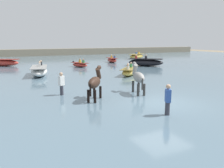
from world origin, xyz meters
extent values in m
plane|color=#84755B|center=(0.00, 0.00, 0.00)|extent=(120.00, 120.00, 0.00)
cube|color=slate|center=(0.00, 10.00, 0.16)|extent=(90.00, 90.00, 0.32)
ellipsoid|color=#382319|center=(-2.93, 1.84, 1.27)|extent=(1.29, 1.43, 0.58)
cylinder|color=black|center=(-2.75, 2.34, 0.49)|extent=(0.13, 0.13, 0.98)
cylinder|color=black|center=(-2.48, 2.12, 0.49)|extent=(0.13, 0.13, 0.98)
cylinder|color=black|center=(-3.39, 1.55, 0.49)|extent=(0.13, 0.13, 0.98)
cylinder|color=black|center=(-3.12, 1.34, 0.49)|extent=(0.13, 0.13, 0.98)
cylinder|color=#382319|center=(-2.46, 2.43, 1.63)|extent=(0.51, 0.55, 0.66)
ellipsoid|color=#382319|center=(-2.37, 2.54, 1.93)|extent=(0.47, 0.51, 0.25)
cylinder|color=black|center=(-3.36, 1.30, 1.00)|extent=(0.09, 0.09, 0.62)
ellipsoid|color=gray|center=(-0.09, 2.09, 1.30)|extent=(0.89, 1.57, 0.59)
cylinder|color=#31312F|center=(-0.12, 2.64, 0.50)|extent=(0.14, 0.14, 1.01)
cylinder|color=#31312F|center=(0.22, 2.54, 0.50)|extent=(0.14, 0.14, 1.01)
cylinder|color=#31312F|center=(-0.40, 1.64, 0.50)|extent=(0.14, 0.14, 1.01)
cylinder|color=#31312F|center=(-0.06, 1.54, 0.50)|extent=(0.14, 0.14, 1.01)
cylinder|color=gray|center=(0.12, 2.84, 1.68)|extent=(0.37, 0.59, 0.68)
ellipsoid|color=gray|center=(0.16, 2.98, 1.99)|extent=(0.34, 0.55, 0.25)
cylinder|color=#31312F|center=(-0.28, 1.41, 1.03)|extent=(0.10, 0.10, 0.64)
ellipsoid|color=#BC382D|center=(1.29, 16.97, 0.55)|extent=(1.70, 2.58, 0.46)
cube|color=maroon|center=(1.29, 16.97, 0.80)|extent=(1.64, 2.48, 0.04)
cube|color=black|center=(0.85, 18.06, 0.87)|extent=(0.19, 0.17, 0.18)
cube|color=#388E51|center=(1.53, 16.33, 0.97)|extent=(0.27, 0.31, 0.30)
sphere|color=#A37556|center=(1.53, 16.33, 1.21)|extent=(0.18, 0.18, 0.18)
cube|color=gold|center=(1.32, 16.98, 0.97)|extent=(0.27, 0.31, 0.30)
sphere|color=#A37556|center=(1.32, 16.98, 1.21)|extent=(0.18, 0.18, 0.18)
ellipsoid|color=#BC382D|center=(7.24, 20.50, 0.61)|extent=(1.40, 2.84, 0.57)
cube|color=maroon|center=(7.24, 20.50, 0.91)|extent=(1.35, 2.73, 0.04)
cube|color=#3356A8|center=(7.26, 19.73, 1.08)|extent=(0.21, 0.28, 0.30)
sphere|color=#A37556|center=(7.26, 19.73, 1.32)|extent=(0.18, 0.18, 0.18)
cube|color=gold|center=(7.15, 20.51, 1.08)|extent=(0.21, 0.28, 0.30)
sphere|color=tan|center=(7.15, 20.51, 1.32)|extent=(0.18, 0.18, 0.18)
ellipsoid|color=gold|center=(13.90, 24.59, 0.70)|extent=(4.09, 3.10, 0.75)
cube|color=olive|center=(13.90, 24.59, 1.10)|extent=(3.92, 2.98, 0.04)
cube|color=gold|center=(14.79, 25.25, 1.27)|extent=(0.31, 0.28, 0.30)
sphere|color=#A37556|center=(14.79, 25.25, 1.51)|extent=(0.18, 0.18, 0.18)
cube|color=#3356A8|center=(13.87, 24.66, 1.27)|extent=(0.31, 0.28, 0.30)
sphere|color=#A37556|center=(13.87, 24.66, 1.51)|extent=(0.18, 0.18, 0.18)
ellipsoid|color=silver|center=(-4.10, 12.00, 0.70)|extent=(2.13, 4.16, 0.75)
cube|color=gray|center=(-4.10, 12.00, 1.10)|extent=(2.05, 3.99, 0.04)
cube|color=#232328|center=(-3.74, 13.06, 1.27)|extent=(0.23, 0.29, 0.30)
sphere|color=tan|center=(-3.74, 13.06, 1.51)|extent=(0.18, 0.18, 0.18)
cube|color=white|center=(-4.03, 11.98, 1.27)|extent=(0.23, 0.29, 0.30)
sphere|color=beige|center=(-4.03, 11.98, 1.51)|extent=(0.18, 0.18, 0.18)
ellipsoid|color=black|center=(8.82, 14.41, 0.75)|extent=(4.16, 3.87, 0.85)
cube|color=black|center=(8.82, 14.41, 1.19)|extent=(3.99, 3.71, 0.04)
cube|color=red|center=(7.82, 15.02, 1.36)|extent=(0.31, 0.31, 0.30)
sphere|color=tan|center=(7.82, 15.02, 1.60)|extent=(0.18, 0.18, 0.18)
cube|color=#232328|center=(8.90, 14.50, 1.36)|extent=(0.31, 0.31, 0.30)
sphere|color=beige|center=(8.90, 14.50, 1.60)|extent=(0.18, 0.18, 0.18)
ellipsoid|color=gold|center=(3.10, 8.62, 0.62)|extent=(2.79, 2.89, 0.59)
cube|color=olive|center=(3.10, 8.62, 0.93)|extent=(2.68, 2.77, 0.04)
cube|color=#388E51|center=(3.65, 9.24, 1.10)|extent=(0.31, 0.31, 0.30)
sphere|color=tan|center=(3.65, 9.24, 1.34)|extent=(0.18, 0.18, 0.18)
cube|color=#232328|center=(3.02, 8.70, 1.10)|extent=(0.31, 0.31, 0.30)
sphere|color=beige|center=(3.02, 8.70, 1.34)|extent=(0.18, 0.18, 0.18)
cube|color=white|center=(2.60, 7.97, 1.10)|extent=(0.31, 0.31, 0.30)
sphere|color=tan|center=(2.60, 7.97, 1.34)|extent=(0.18, 0.18, 0.18)
ellipsoid|color=#BC382D|center=(-6.86, 22.17, 0.71)|extent=(4.29, 3.48, 0.78)
cube|color=maroon|center=(-6.86, 22.17, 1.12)|extent=(4.12, 3.34, 0.04)
cylinder|color=#383842|center=(-1.12, -1.75, 0.44)|extent=(0.20, 0.20, 0.88)
cube|color=#3356A8|center=(-1.12, -1.75, 1.15)|extent=(0.32, 0.38, 0.54)
sphere|color=tan|center=(-1.12, -1.75, 1.53)|extent=(0.20, 0.20, 0.20)
cylinder|color=#383842|center=(-4.17, 3.78, 0.44)|extent=(0.20, 0.20, 0.88)
cube|color=white|center=(-4.17, 3.78, 1.15)|extent=(0.38, 0.33, 0.54)
sphere|color=tan|center=(-4.17, 3.78, 1.53)|extent=(0.20, 0.20, 0.20)
cube|color=gray|center=(0.00, 39.92, 0.84)|extent=(80.00, 2.40, 1.68)
camera|label=1|loc=(-7.30, -9.10, 3.39)|focal=37.28mm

